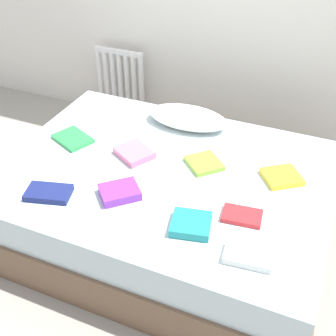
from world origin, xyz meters
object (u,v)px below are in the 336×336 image
(textbook_green, at_px, (73,139))
(textbook_pink, at_px, (134,153))
(bed, at_px, (165,202))
(textbook_lime, at_px, (204,163))
(textbook_purple, at_px, (120,192))
(textbook_white, at_px, (248,256))
(textbook_teal, at_px, (191,224))
(pillow, at_px, (188,117))
(textbook_navy, at_px, (49,193))
(textbook_yellow, at_px, (282,177))
(textbook_red, at_px, (242,216))
(radiator, at_px, (120,80))

(textbook_green, height_order, textbook_pink, textbook_pink)
(bed, bearing_deg, textbook_green, 174.72)
(textbook_lime, relative_size, textbook_purple, 0.95)
(textbook_white, bearing_deg, textbook_teal, 157.67)
(pillow, relative_size, textbook_lime, 2.80)
(bed, height_order, textbook_navy, textbook_navy)
(textbook_lime, height_order, textbook_white, textbook_white)
(textbook_teal, relative_size, textbook_yellow, 0.97)
(bed, height_order, textbook_red, textbook_red)
(bed, xyz_separation_m, textbook_red, (0.54, -0.23, 0.27))
(radiator, height_order, textbook_pink, radiator)
(textbook_red, xyz_separation_m, textbook_yellow, (0.13, 0.41, 0.00))
(bed, bearing_deg, textbook_navy, -136.75)
(textbook_pink, bearing_deg, textbook_navy, -86.65)
(textbook_green, height_order, textbook_teal, textbook_teal)
(textbook_navy, relative_size, textbook_green, 0.99)
(textbook_green, distance_m, textbook_purple, 0.67)
(textbook_navy, relative_size, textbook_yellow, 1.19)
(textbook_pink, bearing_deg, pillow, 100.06)
(pillow, bearing_deg, textbook_red, -52.23)
(textbook_purple, bearing_deg, textbook_teal, -53.44)
(textbook_navy, height_order, textbook_teal, textbook_teal)
(pillow, distance_m, textbook_yellow, 0.81)
(textbook_navy, distance_m, textbook_purple, 0.39)
(textbook_green, distance_m, textbook_yellow, 1.36)
(pillow, xyz_separation_m, textbook_white, (0.70, -1.04, -0.04))
(bed, height_order, textbook_lime, textbook_lime)
(radiator, height_order, textbook_teal, radiator)
(bed, xyz_separation_m, textbook_teal, (0.32, -0.40, 0.28))
(textbook_white, bearing_deg, textbook_lime, 118.39)
(textbook_green, xyz_separation_m, textbook_teal, (1.01, -0.46, 0.01))
(textbook_green, height_order, textbook_white, textbook_white)
(textbook_red, relative_size, textbook_teal, 1.04)
(pillow, relative_size, textbook_green, 2.26)
(textbook_purple, bearing_deg, textbook_green, 102.24)
(textbook_navy, bearing_deg, textbook_lime, 25.62)
(pillow, distance_m, textbook_green, 0.79)
(radiator, xyz_separation_m, textbook_yellow, (1.61, -1.02, 0.12))
(bed, xyz_separation_m, radiator, (-0.95, 1.20, 0.15))
(textbook_yellow, bearing_deg, pillow, 117.29)
(radiator, relative_size, textbook_green, 2.24)
(textbook_red, bearing_deg, textbook_green, 160.06)
(textbook_lime, distance_m, textbook_yellow, 0.46)
(radiator, distance_m, textbook_red, 2.06)
(textbook_green, bearing_deg, textbook_lime, 28.74)
(textbook_red, xyz_separation_m, textbook_white, (0.10, -0.26, 0.01))
(radiator, distance_m, textbook_purple, 1.73)
(textbook_teal, xyz_separation_m, textbook_pink, (-0.55, 0.46, -0.00))
(textbook_lime, distance_m, textbook_teal, 0.55)
(textbook_green, height_order, textbook_yellow, textbook_yellow)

